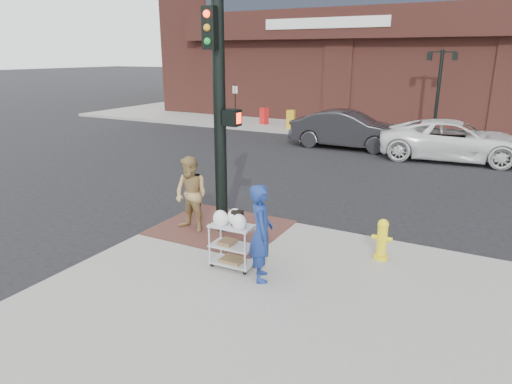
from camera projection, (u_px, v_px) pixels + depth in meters
The scene contains 13 objects.
ground at pixel (222, 253), 9.47m from camera, with size 220.00×220.00×0.00m, color black.
brick_curb_ramp at pixel (221, 227), 10.45m from camera, with size 2.80×2.40×0.01m, color #4E2A24.
lamp_post at pixel (439, 84), 21.33m from camera, with size 1.32×0.22×4.00m.
parking_sign at pixel (235, 104), 25.59m from camera, with size 0.05×0.05×2.20m, color black.
traffic_signal_pole at pixel (220, 111), 9.51m from camera, with size 0.61×0.51×5.00m.
woman_blue at pixel (261, 233), 7.85m from camera, with size 0.63×0.41×1.73m, color navy.
pedestrian_tan at pixel (191, 194), 10.07m from camera, with size 0.82×0.64×1.69m, color #A2824C.
sedan_dark at pixel (348, 130), 19.82m from camera, with size 1.71×4.89×1.61m, color black.
minivan_white at pixel (454, 140), 17.58m from camera, with size 2.53×5.50×1.53m, color white.
utility_cart at pixel (232, 242), 8.38m from camera, with size 0.82×0.47×1.12m.
fire_hydrant at pixel (382, 239), 8.74m from camera, with size 0.39×0.27×0.82m.
newsbox_red at pixel (264, 116), 25.69m from camera, with size 0.38×0.35×0.91m, color red.
newsbox_yellow at pixel (291, 119), 24.12m from camera, with size 0.41×0.37×0.97m, color gold.
Camera 1 is at (4.69, -7.34, 3.97)m, focal length 32.00 mm.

